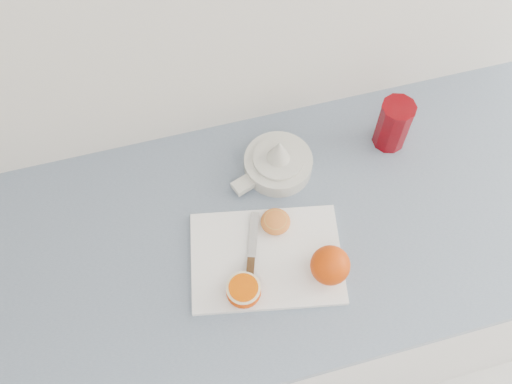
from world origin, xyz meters
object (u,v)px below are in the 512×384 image
counter (314,284)px  half_orange (244,291)px  citrus_juicer (278,162)px  cutting_board (266,258)px  red_tumbler (393,126)px

counter → half_orange: (-0.24, -0.14, 0.48)m
counter → citrus_juicer: size_ratio=11.95×
cutting_board → half_orange: bearing=-134.5°
counter → red_tumbler: bearing=37.9°
cutting_board → half_orange: 0.10m
half_orange → red_tumbler: (0.43, 0.29, 0.03)m
counter → cutting_board: size_ratio=7.43×
citrus_juicer → red_tumbler: 0.28m
half_orange → citrus_juicer: 0.32m
half_orange → red_tumbler: 0.52m
counter → citrus_juicer: 0.50m
red_tumbler → cutting_board: bearing=-149.0°
counter → citrus_juicer: citrus_juicer is taller
counter → cutting_board: (-0.17, -0.07, 0.45)m
counter → red_tumbler: (0.19, 0.15, 0.50)m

